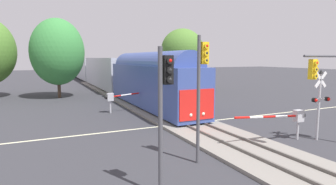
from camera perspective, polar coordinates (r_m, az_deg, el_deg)
The scene contains 12 objects.
ground_plane at distance 21.24m, azimuth 3.64°, elevation -6.33°, with size 220.00×220.00×0.00m, color #333338.
road_centre_stripe at distance 21.24m, azimuth 3.64°, elevation -6.32°, with size 44.00×0.20×0.01m.
railway_track at distance 21.21m, azimuth 3.64°, elevation -6.08°, with size 4.40×80.00×0.32m.
commuter_train at distance 45.83m, azimuth -12.43°, elevation 4.15°, with size 3.04×60.34×5.16m.
crossing_gate_near at distance 18.22m, azimuth 23.90°, elevation -4.58°, with size 5.30×0.40×1.83m.
crossing_signal_mast at distance 18.85m, azimuth 28.48°, elevation -0.94°, with size 1.36×0.44×4.21m.
crossing_gate_far at distance 25.62m, azimuth -10.44°, elevation -0.87°, with size 5.48×0.40×1.91m.
traffic_signal_median at distance 12.84m, azimuth 6.79°, elevation 2.76°, with size 0.53×0.38×5.91m.
traffic_signal_far_side at distance 30.75m, azimuth 5.14°, elevation 4.29°, with size 0.53×0.38×5.15m.
traffic_signal_near_left at distance 9.66m, azimuth -0.77°, elevation -0.99°, with size 0.53×0.38×5.29m.
oak_behind_train at distance 37.09m, azimuth -21.55°, elevation 7.68°, with size 6.38×6.38×9.70m.
oak_far_right at distance 43.19m, azimuth 2.93°, elevation 8.65°, with size 6.45×6.45×9.33m.
Camera 1 is at (-9.90, -18.14, 4.89)m, focal length 29.99 mm.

